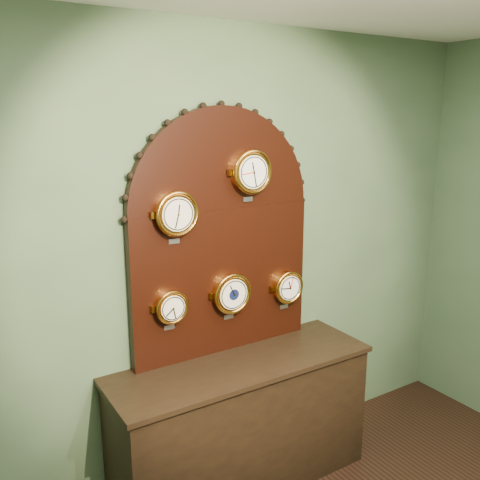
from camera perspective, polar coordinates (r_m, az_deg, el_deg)
wall_back at (r=3.25m, az=-2.34°, el=-2.20°), size 4.00×0.00×4.00m
shop_counter at (r=3.46m, az=0.19°, el=-19.44°), size 1.60×0.50×0.80m
display_board at (r=3.16m, az=-1.93°, el=1.54°), size 1.26×0.06×1.53m
roman_clock at (r=2.92m, az=-6.96°, el=2.86°), size 0.26×0.08×0.31m
arabic_clock at (r=3.13m, az=1.20°, el=7.40°), size 0.27×0.08×0.32m
hygrometer at (r=3.05m, az=-7.50°, el=-7.18°), size 0.20×0.08×0.25m
barometer at (r=3.22m, az=-0.95°, el=-5.79°), size 0.26×0.08×0.31m
tide_clock at (r=3.46m, az=5.15°, el=-5.09°), size 0.22×0.08×0.27m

